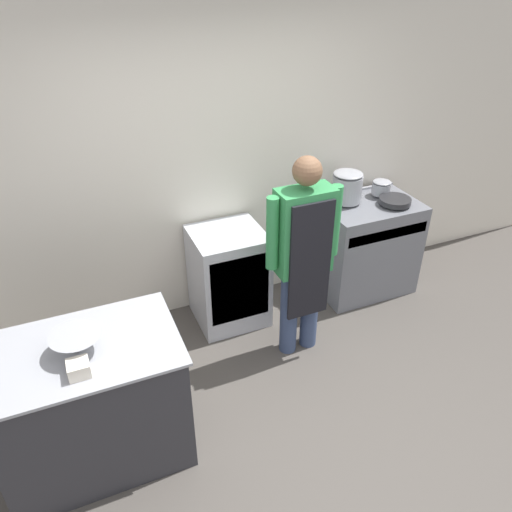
# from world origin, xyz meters

# --- Properties ---
(ground_plane) EXTENTS (14.00, 14.00, 0.00)m
(ground_plane) POSITION_xyz_m (0.00, 0.00, 0.00)
(ground_plane) COLOR #4C4742
(wall_back) EXTENTS (8.00, 0.05, 2.70)m
(wall_back) POSITION_xyz_m (0.00, 1.82, 1.35)
(wall_back) COLOR silver
(wall_back) RESTS_ON ground_plane
(prep_counter) EXTENTS (1.13, 0.74, 0.90)m
(prep_counter) POSITION_xyz_m (-1.26, 0.48, 0.45)
(prep_counter) COLOR #2D2D33
(prep_counter) RESTS_ON ground_plane
(stove) EXTENTS (0.88, 0.62, 0.92)m
(stove) POSITION_xyz_m (1.38, 1.44, 0.45)
(stove) COLOR slate
(stove) RESTS_ON ground_plane
(fridge_unit) EXTENTS (0.60, 0.56, 0.87)m
(fridge_unit) POSITION_xyz_m (0.02, 1.49, 0.43)
(fridge_unit) COLOR silver
(fridge_unit) RESTS_ON ground_plane
(person_cook) EXTENTS (0.60, 0.24, 1.67)m
(person_cook) POSITION_xyz_m (0.40, 0.89, 0.94)
(person_cook) COLOR #38476B
(person_cook) RESTS_ON ground_plane
(mixing_bowl) EXTENTS (0.30, 0.30, 0.13)m
(mixing_bowl) POSITION_xyz_m (-1.26, 0.46, 0.96)
(mixing_bowl) COLOR #9EA0A8
(mixing_bowl) RESTS_ON prep_counter
(plastic_tub) EXTENTS (0.12, 0.12, 0.08)m
(plastic_tub) POSITION_xyz_m (-1.28, 0.28, 0.94)
(plastic_tub) COLOR silver
(plastic_tub) RESTS_ON prep_counter
(stock_pot) EXTENTS (0.27, 0.27, 0.28)m
(stock_pot) POSITION_xyz_m (1.18, 1.55, 1.06)
(stock_pot) COLOR #9EA0A8
(stock_pot) RESTS_ON stove
(saute_pan) EXTENTS (0.29, 0.29, 0.05)m
(saute_pan) POSITION_xyz_m (1.56, 1.33, 0.94)
(saute_pan) COLOR #262628
(saute_pan) RESTS_ON stove
(sauce_pot) EXTENTS (0.17, 0.17, 0.13)m
(sauce_pot) POSITION_xyz_m (1.56, 1.55, 0.99)
(sauce_pot) COLOR #9EA0A8
(sauce_pot) RESTS_ON stove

